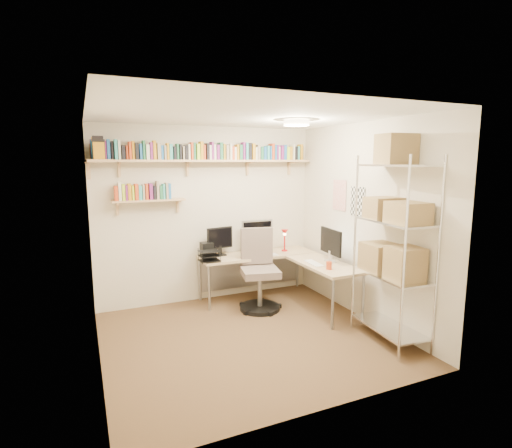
# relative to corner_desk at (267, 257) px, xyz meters

# --- Properties ---
(ground) EXTENTS (3.20, 3.20, 0.00)m
(ground) POSITION_rel_corner_desk_xyz_m (-0.69, -0.99, -0.66)
(ground) COLOR #4C3120
(ground) RESTS_ON ground
(room_shell) EXTENTS (3.24, 3.04, 2.52)m
(room_shell) POSITION_rel_corner_desk_xyz_m (-0.69, -0.99, 0.89)
(room_shell) COLOR beige
(room_shell) RESTS_ON ground
(wall_shelves) EXTENTS (3.12, 1.09, 0.80)m
(wall_shelves) POSITION_rel_corner_desk_xyz_m (-1.11, 0.31, 1.37)
(wall_shelves) COLOR #DAB87B
(wall_shelves) RESTS_ON ground
(corner_desk) EXTENTS (1.78, 1.73, 1.15)m
(corner_desk) POSITION_rel_corner_desk_xyz_m (0.00, 0.00, 0.00)
(corner_desk) COLOR tan
(corner_desk) RESTS_ON ground
(office_chair) EXTENTS (0.59, 0.60, 1.10)m
(office_chair) POSITION_rel_corner_desk_xyz_m (-0.20, -0.18, -0.20)
(office_chair) COLOR black
(office_chair) RESTS_ON ground
(wire_rack) EXTENTS (0.52, 0.94, 2.30)m
(wire_rack) POSITION_rel_corner_desk_xyz_m (0.73, -1.69, 0.64)
(wire_rack) COLOR silver
(wire_rack) RESTS_ON ground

